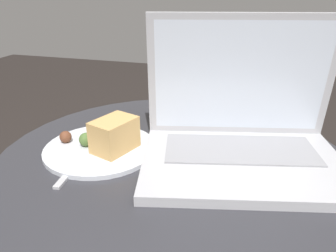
# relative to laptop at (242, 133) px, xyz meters

# --- Properties ---
(table) EXTENTS (0.70, 0.70, 0.54)m
(table) POSITION_rel_laptop_xyz_m (-0.13, -0.03, -0.21)
(table) COLOR black
(table) RESTS_ON ground_plane
(laptop) EXTENTS (0.42, 0.33, 0.27)m
(laptop) POSITION_rel_laptop_xyz_m (0.00, 0.00, 0.00)
(laptop) COLOR #B2B2B7
(laptop) RESTS_ON table
(beer_glass) EXTENTS (0.07, 0.07, 0.23)m
(beer_glass) POSITION_rel_laptop_xyz_m (-0.20, 0.15, 0.06)
(beer_glass) COLOR gold
(beer_glass) RESTS_ON table
(snack_plate) EXTENTS (0.23, 0.23, 0.07)m
(snack_plate) POSITION_rel_laptop_xyz_m (-0.26, -0.05, -0.03)
(snack_plate) COLOR silver
(snack_plate) RESTS_ON table
(fork) EXTENTS (0.04, 0.18, 0.00)m
(fork) POSITION_rel_laptop_xyz_m (-0.29, -0.09, -0.05)
(fork) COLOR #B2B2B7
(fork) RESTS_ON table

